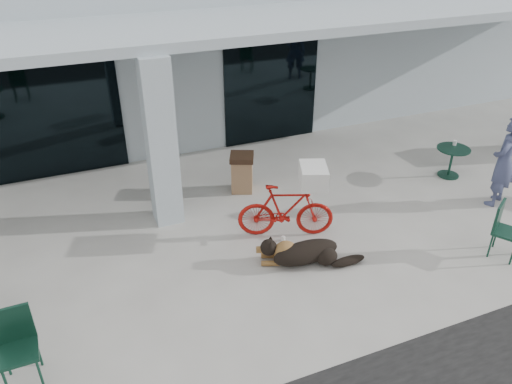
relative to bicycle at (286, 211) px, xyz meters
name	(u,v)px	position (x,y,z in m)	size (l,w,h in m)	color
ground	(292,270)	(-0.33, -0.97, -0.51)	(80.00, 80.00, 0.00)	#B7B6AD
building	(162,27)	(-0.33, 7.53, 1.74)	(22.00, 7.00, 4.50)	#A5B1BB
storefront_glass_left	(53,117)	(-3.53, 4.01, 0.84)	(2.80, 0.06, 2.70)	black
storefront_glass_right	(271,88)	(1.47, 4.01, 0.84)	(2.40, 0.06, 2.70)	black
column	(161,144)	(-1.83, 1.33, 1.05)	(0.50, 0.50, 3.12)	#A5B1BB
overhang	(215,26)	(-0.33, 2.63, 2.70)	(22.00, 2.80, 0.18)	#A5B1BB
bicycle	(286,211)	(0.00, 0.00, 0.00)	(0.48, 1.70, 1.02)	#AB130D
laundry_basket	(313,176)	(0.42, -0.16, 0.69)	(0.60, 0.45, 0.36)	white
dog	(306,251)	(-0.03, -0.87, -0.29)	(1.35, 0.45, 0.45)	black
cup_near_dog	(283,239)	(-0.11, -0.16, -0.47)	(0.07, 0.07, 0.09)	white
cafe_chair_near	(18,351)	(-4.38, -1.69, 0.01)	(0.47, 0.51, 1.04)	#13382A
cafe_table_far	(451,162)	(4.32, 0.70, -0.18)	(0.71, 0.71, 0.66)	#13382A
cafe_chair_far_a	(508,232)	(3.16, -1.97, -0.03)	(0.44, 0.48, 0.97)	#13382A
person	(504,162)	(4.37, -0.57, 0.41)	(0.67, 0.44, 1.84)	#40476B
cup_on_table	(455,143)	(4.45, 0.83, 0.21)	(0.08, 0.08, 0.11)	white
trash_receptacle	(242,173)	(-0.13, 1.83, -0.11)	(0.48, 0.48, 0.81)	#866545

